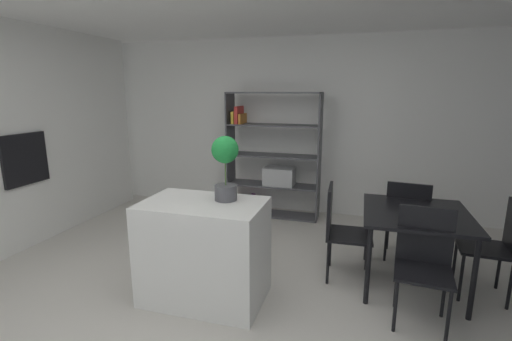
{
  "coord_description": "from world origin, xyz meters",
  "views": [
    {
      "loc": [
        1.12,
        -2.59,
        1.83
      ],
      "look_at": [
        0.08,
        0.92,
        1.02
      ],
      "focal_mm": 25.38,
      "sensor_mm": 36.0,
      "label": 1
    }
  ],
  "objects_px": {
    "kitchen_island": "(204,251)",
    "open_bookshelf": "(270,164)",
    "potted_plant_on_island": "(225,162)",
    "dining_chair_island_side": "(339,224)",
    "dining_table": "(416,220)",
    "dining_chair_far": "(407,215)",
    "built_in_oven": "(25,159)",
    "dining_chair_near": "(424,256)",
    "dining_chair_window_side": "(498,241)"
  },
  "relations": [
    {
      "from": "open_bookshelf",
      "to": "dining_chair_island_side",
      "type": "relative_size",
      "value": 1.96
    },
    {
      "from": "dining_chair_island_side",
      "to": "dining_chair_near",
      "type": "relative_size",
      "value": 1.0
    },
    {
      "from": "potted_plant_on_island",
      "to": "open_bookshelf",
      "type": "distance_m",
      "value": 2.28
    },
    {
      "from": "open_bookshelf",
      "to": "dining_chair_island_side",
      "type": "bearing_deg",
      "value": -55.3
    },
    {
      "from": "dining_chair_window_side",
      "to": "dining_chair_near",
      "type": "bearing_deg",
      "value": -48.74
    },
    {
      "from": "kitchen_island",
      "to": "dining_table",
      "type": "relative_size",
      "value": 1.05
    },
    {
      "from": "dining_chair_far",
      "to": "dining_chair_near",
      "type": "xyz_separation_m",
      "value": [
        0.02,
        -1.05,
        0.01
      ]
    },
    {
      "from": "dining_chair_window_side",
      "to": "dining_chair_near",
      "type": "relative_size",
      "value": 0.97
    },
    {
      "from": "open_bookshelf",
      "to": "dining_chair_island_side",
      "type": "distance_m",
      "value": 1.96
    },
    {
      "from": "built_in_oven",
      "to": "open_bookshelf",
      "type": "relative_size",
      "value": 0.33
    },
    {
      "from": "kitchen_island",
      "to": "dining_table",
      "type": "distance_m",
      "value": 1.96
    },
    {
      "from": "kitchen_island",
      "to": "dining_chair_island_side",
      "type": "height_order",
      "value": "dining_chair_island_side"
    },
    {
      "from": "built_in_oven",
      "to": "kitchen_island",
      "type": "distance_m",
      "value": 2.56
    },
    {
      "from": "open_bookshelf",
      "to": "dining_table",
      "type": "bearing_deg",
      "value": -41.66
    },
    {
      "from": "built_in_oven",
      "to": "open_bookshelf",
      "type": "height_order",
      "value": "open_bookshelf"
    },
    {
      "from": "potted_plant_on_island",
      "to": "dining_chair_far",
      "type": "height_order",
      "value": "potted_plant_on_island"
    },
    {
      "from": "kitchen_island",
      "to": "dining_chair_window_side",
      "type": "bearing_deg",
      "value": 16.74
    },
    {
      "from": "kitchen_island",
      "to": "dining_chair_far",
      "type": "xyz_separation_m",
      "value": [
        1.79,
        1.28,
        0.09
      ]
    },
    {
      "from": "open_bookshelf",
      "to": "dining_chair_window_side",
      "type": "height_order",
      "value": "open_bookshelf"
    },
    {
      "from": "dining_chair_island_side",
      "to": "dining_chair_far",
      "type": "distance_m",
      "value": 0.86
    },
    {
      "from": "potted_plant_on_island",
      "to": "dining_chair_island_side",
      "type": "height_order",
      "value": "potted_plant_on_island"
    },
    {
      "from": "kitchen_island",
      "to": "open_bookshelf",
      "type": "bearing_deg",
      "value": 89.9
    },
    {
      "from": "built_in_oven",
      "to": "dining_chair_near",
      "type": "relative_size",
      "value": 0.64
    },
    {
      "from": "potted_plant_on_island",
      "to": "dining_chair_near",
      "type": "xyz_separation_m",
      "value": [
        1.64,
        0.11,
        -0.69
      ]
    },
    {
      "from": "potted_plant_on_island",
      "to": "dining_chair_far",
      "type": "bearing_deg",
      "value": 35.59
    },
    {
      "from": "open_bookshelf",
      "to": "dining_chair_far",
      "type": "height_order",
      "value": "open_bookshelf"
    },
    {
      "from": "open_bookshelf",
      "to": "dining_chair_far",
      "type": "distance_m",
      "value": 2.09
    },
    {
      "from": "kitchen_island",
      "to": "dining_chair_far",
      "type": "distance_m",
      "value": 2.2
    },
    {
      "from": "dining_table",
      "to": "dining_chair_near",
      "type": "height_order",
      "value": "dining_chair_near"
    },
    {
      "from": "dining_chair_far",
      "to": "kitchen_island",
      "type": "bearing_deg",
      "value": 42.49
    },
    {
      "from": "potted_plant_on_island",
      "to": "dining_table",
      "type": "xyz_separation_m",
      "value": [
        1.63,
        0.63,
        -0.57
      ]
    },
    {
      "from": "kitchen_island",
      "to": "dining_chair_near",
      "type": "relative_size",
      "value": 1.13
    },
    {
      "from": "open_bookshelf",
      "to": "dining_chair_window_side",
      "type": "relative_size",
      "value": 2.02
    },
    {
      "from": "potted_plant_on_island",
      "to": "open_bookshelf",
      "type": "relative_size",
      "value": 0.31
    },
    {
      "from": "potted_plant_on_island",
      "to": "dining_chair_far",
      "type": "xyz_separation_m",
      "value": [
        1.62,
        1.16,
        -0.7
      ]
    },
    {
      "from": "built_in_oven",
      "to": "dining_chair_near",
      "type": "bearing_deg",
      "value": -3.17
    },
    {
      "from": "dining_chair_island_side",
      "to": "dining_chair_window_side",
      "type": "bearing_deg",
      "value": -92.07
    },
    {
      "from": "dining_chair_island_side",
      "to": "kitchen_island",
      "type": "bearing_deg",
      "value": 121.98
    },
    {
      "from": "potted_plant_on_island",
      "to": "open_bookshelf",
      "type": "xyz_separation_m",
      "value": [
        -0.16,
        2.23,
        -0.45
      ]
    },
    {
      "from": "potted_plant_on_island",
      "to": "dining_chair_island_side",
      "type": "relative_size",
      "value": 0.6
    },
    {
      "from": "potted_plant_on_island",
      "to": "dining_chair_near",
      "type": "relative_size",
      "value": 0.6
    },
    {
      "from": "open_bookshelf",
      "to": "dining_chair_window_side",
      "type": "bearing_deg",
      "value": -32.93
    },
    {
      "from": "dining_chair_island_side",
      "to": "dining_chair_far",
      "type": "xyz_separation_m",
      "value": [
        0.68,
        0.53,
        -0.01
      ]
    },
    {
      "from": "dining_chair_island_side",
      "to": "open_bookshelf",
      "type": "bearing_deg",
      "value": 32.74
    },
    {
      "from": "kitchen_island",
      "to": "dining_table",
      "type": "bearing_deg",
      "value": 22.68
    },
    {
      "from": "dining_table",
      "to": "dining_chair_far",
      "type": "height_order",
      "value": "dining_chair_far"
    },
    {
      "from": "built_in_oven",
      "to": "open_bookshelf",
      "type": "bearing_deg",
      "value": 37.59
    },
    {
      "from": "dining_chair_island_side",
      "to": "dining_chair_far",
      "type": "bearing_deg",
      "value": -53.82
    },
    {
      "from": "potted_plant_on_island",
      "to": "dining_chair_far",
      "type": "relative_size",
      "value": 0.62
    },
    {
      "from": "open_bookshelf",
      "to": "dining_chair_near",
      "type": "xyz_separation_m",
      "value": [
        1.8,
        -2.12,
        -0.24
      ]
    }
  ]
}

